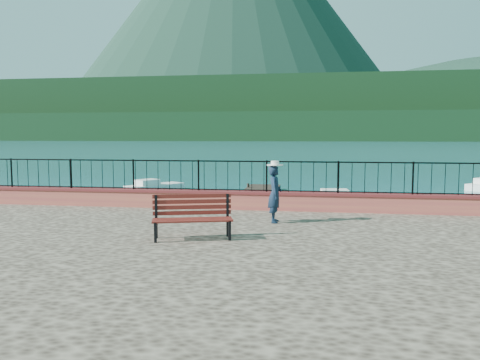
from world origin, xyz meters
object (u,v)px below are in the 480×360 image
(boat_0, at_px, (145,198))
(boat_1, at_px, (346,197))
(boat_3, at_px, (155,185))
(person, at_px, (275,194))
(park_bench, at_px, (193,226))

(boat_0, bearing_deg, boat_1, 0.53)
(boat_1, xyz_separation_m, boat_3, (-11.71, 4.09, 0.00))
(boat_1, relative_size, boat_3, 1.00)
(boat_3, bearing_deg, boat_0, -130.57)
(person, bearing_deg, park_bench, 141.55)
(park_bench, distance_m, boat_1, 15.01)
(boat_0, relative_size, boat_1, 0.99)
(boat_0, bearing_deg, boat_3, 93.43)
(boat_0, xyz_separation_m, boat_1, (10.09, 2.10, 0.00))
(park_bench, distance_m, boat_0, 13.54)
(person, relative_size, boat_0, 0.40)
(boat_0, xyz_separation_m, boat_3, (-1.62, 6.20, 0.00))
(boat_1, bearing_deg, boat_0, -174.12)
(person, height_order, boat_3, person)
(person, distance_m, boat_1, 12.38)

